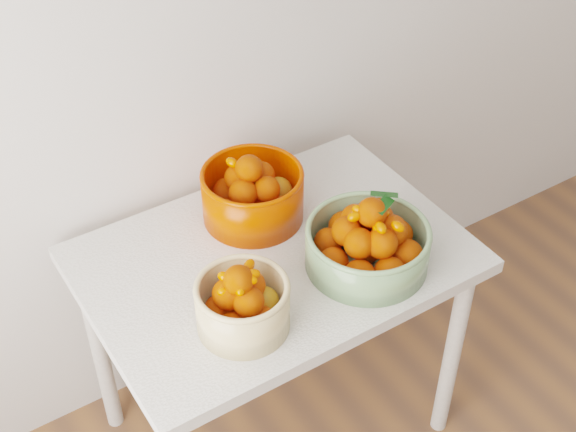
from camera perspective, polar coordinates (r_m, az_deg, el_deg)
name	(u,v)px	position (r m, az deg, el deg)	size (l,w,h in m)	color
table	(274,280)	(2.20, -0.97, -4.56)	(1.00, 0.70, 0.75)	silver
bowl_cream	(243,304)	(1.91, -3.25, -6.24)	(0.28, 0.28, 0.20)	#DCBD88
bowl_green	(368,243)	(2.07, 5.72, -1.95)	(0.38, 0.38, 0.21)	gray
bowl_orange	(253,193)	(2.21, -2.53, 1.62)	(0.30, 0.30, 0.20)	red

